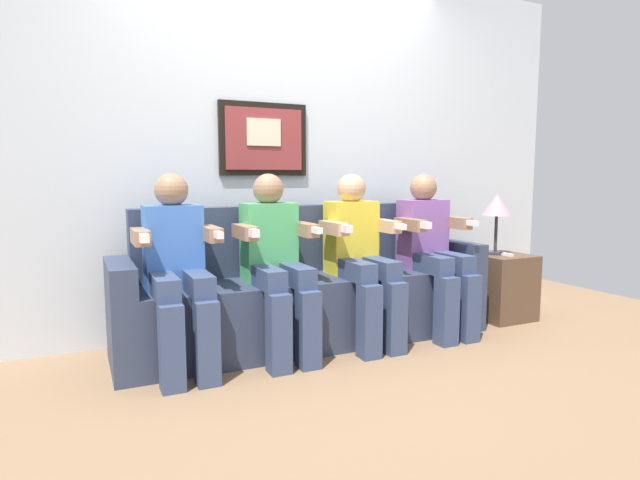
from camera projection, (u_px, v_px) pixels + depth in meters
The scene contains 10 objects.
ground_plane at pixel (330, 356), 3.19m from camera, with size 6.33×6.33×0.00m, color #8C6B4C.
back_wall_assembly at pixel (283, 147), 3.72m from camera, with size 4.87×0.10×2.60m.
couch at pixel (309, 295), 3.45m from camera, with size 2.47×0.58×0.90m.
person_leftmost at pixel (177, 265), 2.89m from camera, with size 0.46×0.56×1.11m.
person_left_center at pixel (276, 258), 3.14m from camera, with size 0.46×0.56×1.11m.
person_right_center at pixel (360, 252), 3.38m from camera, with size 0.46×0.56×1.11m.
person_rightmost at pixel (433, 247), 3.63m from camera, with size 0.46×0.56×1.11m.
side_table_right at pixel (502, 287), 4.03m from camera, with size 0.40×0.40×0.50m.
table_lamp at pixel (497, 208), 3.98m from camera, with size 0.22×0.22×0.46m.
spare_remote_on_table at pixel (506, 254), 3.94m from camera, with size 0.04×0.13×0.02m, color white.
Camera 1 is at (-1.37, -2.76, 1.08)m, focal length 29.29 mm.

